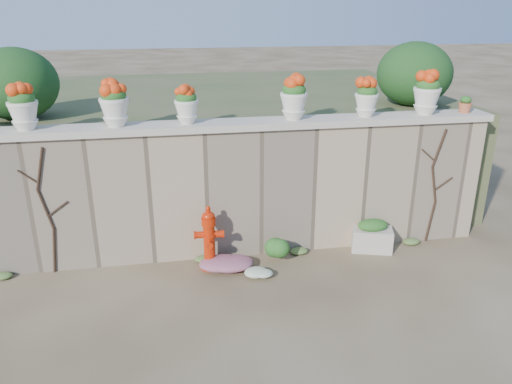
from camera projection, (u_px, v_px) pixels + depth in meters
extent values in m
plane|color=#4B3A25|center=(253.00, 315.00, 6.35)|extent=(80.00, 80.00, 0.00)
cube|color=#9D8769|center=(233.00, 192.00, 7.65)|extent=(8.00, 0.40, 2.00)
cube|color=beige|center=(232.00, 125.00, 7.27)|extent=(8.10, 0.52, 0.10)
cube|color=#384C23|center=(213.00, 139.00, 10.59)|extent=(9.00, 6.00, 2.00)
ellipsoid|color=#143814|center=(15.00, 84.00, 7.68)|extent=(1.30, 1.30, 1.10)
ellipsoid|color=#143814|center=(414.00, 74.00, 8.75)|extent=(1.30, 1.30, 1.10)
cylinder|color=black|center=(54.00, 251.00, 7.24)|extent=(0.12, 0.04, 0.70)
cylinder|color=black|center=(46.00, 209.00, 7.01)|extent=(0.17, 0.04, 0.61)
cylinder|color=black|center=(40.00, 169.00, 6.79)|extent=(0.18, 0.04, 0.61)
cylinder|color=black|center=(58.00, 209.00, 7.03)|extent=(0.30, 0.02, 0.22)
cylinder|color=black|center=(27.00, 177.00, 6.80)|extent=(0.25, 0.02, 0.21)
cylinder|color=black|center=(430.00, 221.00, 8.20)|extent=(0.12, 0.04, 0.70)
cylinder|color=black|center=(434.00, 184.00, 7.97)|extent=(0.17, 0.04, 0.61)
cylinder|color=black|center=(439.00, 148.00, 7.76)|extent=(0.18, 0.04, 0.61)
cylinder|color=black|center=(443.00, 184.00, 8.00)|extent=(0.30, 0.02, 0.22)
cylinder|color=black|center=(428.00, 155.00, 7.76)|extent=(0.25, 0.02, 0.21)
cylinder|color=red|center=(210.00, 266.00, 7.47)|extent=(0.28, 0.28, 0.05)
cylinder|color=red|center=(209.00, 244.00, 7.34)|extent=(0.17, 0.17, 0.62)
cylinder|color=red|center=(209.00, 234.00, 7.28)|extent=(0.21, 0.21, 0.04)
cylinder|color=red|center=(209.00, 221.00, 7.21)|extent=(0.21, 0.21, 0.12)
ellipsoid|color=red|center=(208.00, 215.00, 7.17)|extent=(0.19, 0.19, 0.14)
cylinder|color=red|center=(208.00, 210.00, 7.14)|extent=(0.07, 0.07, 0.10)
cylinder|color=red|center=(199.00, 235.00, 7.27)|extent=(0.15, 0.11, 0.10)
cylinder|color=red|center=(219.00, 234.00, 7.30)|extent=(0.15, 0.11, 0.10)
cylinder|color=red|center=(209.00, 244.00, 7.22)|extent=(0.10, 0.11, 0.09)
cube|color=beige|center=(372.00, 239.00, 7.96)|extent=(0.71, 0.53, 0.37)
ellipsoid|color=#1E5119|center=(373.00, 225.00, 7.88)|extent=(0.55, 0.42, 0.19)
ellipsoid|color=#1E5119|center=(278.00, 247.00, 7.48)|extent=(0.60, 0.54, 0.57)
ellipsoid|color=#C72786|center=(221.00, 261.00, 7.41)|extent=(0.91, 0.61, 0.24)
ellipsoid|color=white|center=(257.00, 273.00, 7.15)|extent=(0.50, 0.40, 0.18)
ellipsoid|color=#1E5119|center=(21.00, 98.00, 6.64)|extent=(0.34, 0.34, 0.21)
ellipsoid|color=red|center=(20.00, 92.00, 6.61)|extent=(0.30, 0.30, 0.21)
ellipsoid|color=#1E5119|center=(113.00, 95.00, 6.83)|extent=(0.35, 0.35, 0.21)
ellipsoid|color=red|center=(113.00, 88.00, 6.80)|extent=(0.31, 0.31, 0.22)
ellipsoid|color=#1E5119|center=(186.00, 97.00, 7.02)|extent=(0.30, 0.30, 0.18)
ellipsoid|color=red|center=(186.00, 92.00, 6.99)|extent=(0.26, 0.26, 0.19)
ellipsoid|color=#1E5119|center=(294.00, 90.00, 7.25)|extent=(0.35, 0.35, 0.21)
ellipsoid|color=red|center=(294.00, 84.00, 7.22)|extent=(0.30, 0.30, 0.22)
ellipsoid|color=#1E5119|center=(367.00, 91.00, 7.45)|extent=(0.31, 0.31, 0.18)
ellipsoid|color=red|center=(368.00, 86.00, 7.43)|extent=(0.27, 0.27, 0.19)
ellipsoid|color=#1E5119|center=(428.00, 85.00, 7.59)|extent=(0.36, 0.36, 0.22)
ellipsoid|color=red|center=(429.00, 79.00, 7.56)|extent=(0.32, 0.32, 0.23)
ellipsoid|color=#1E5119|center=(466.00, 100.00, 7.79)|extent=(0.17, 0.17, 0.12)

